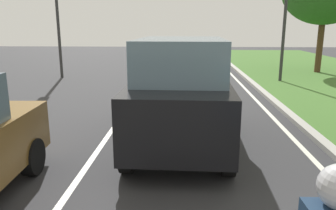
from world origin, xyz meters
name	(u,v)px	position (x,y,z in m)	size (l,w,h in m)	color
ground_plane	(153,100)	(0.00, 14.00, 0.00)	(60.00, 60.00, 0.00)	#2D2D30
lane_line_center	(133,100)	(-0.70, 14.00, 0.00)	(0.12, 32.00, 0.01)	silver
lane_line_right_edge	(257,101)	(3.60, 14.00, 0.00)	(0.12, 32.00, 0.01)	silver
curb_right	(272,99)	(4.10, 14.00, 0.06)	(0.24, 48.00, 0.12)	#9E9B93
car_suv_ahead	(181,92)	(1.01, 9.61, 1.17)	(2.06, 4.55, 2.28)	black
traffic_light_near_right	(287,3)	(5.50, 17.95, 3.47)	(0.32, 0.50, 5.18)	#2D2D2D
traffic_light_overhead_left	(56,3)	(-5.03, 18.81, 3.59)	(0.32, 0.50, 5.37)	#2D2D2D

